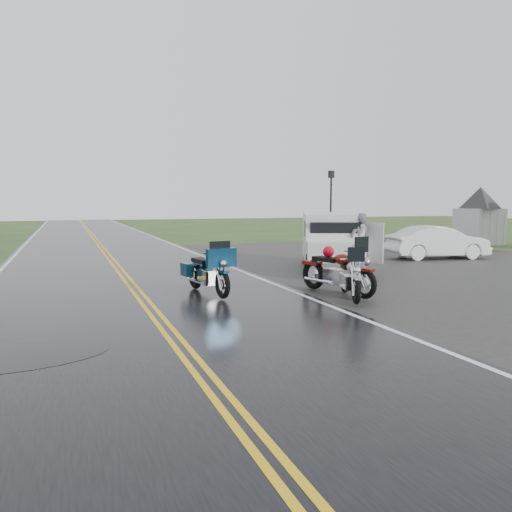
{
  "coord_description": "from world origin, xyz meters",
  "views": [
    {
      "loc": [
        -1.65,
        -9.68,
        2.35
      ],
      "look_at": [
        2.8,
        2.0,
        1.0
      ],
      "focal_mm": 35.0,
      "sensor_mm": 36.0,
      "label": 1
    }
  ],
  "objects_px": {
    "motorcycle_silver": "(356,279)",
    "lamp_post_far_right": "(331,208)",
    "sedan_white": "(438,243)",
    "visitor_center": "(480,201)",
    "person_at_van": "(360,246)",
    "van_white": "(310,245)",
    "motorcycle_red": "(365,271)",
    "motorcycle_teal": "(222,273)"
  },
  "relations": [
    {
      "from": "visitor_center",
      "to": "sedan_white",
      "type": "xyz_separation_m",
      "value": [
        -7.31,
        -5.16,
        -1.73
      ]
    },
    {
      "from": "motorcycle_teal",
      "to": "van_white",
      "type": "relative_size",
      "value": 0.46
    },
    {
      "from": "lamp_post_far_right",
      "to": "person_at_van",
      "type": "bearing_deg",
      "value": -114.94
    },
    {
      "from": "visitor_center",
      "to": "motorcycle_teal",
      "type": "height_order",
      "value": "visitor_center"
    },
    {
      "from": "visitor_center",
      "to": "lamp_post_far_right",
      "type": "bearing_deg",
      "value": 162.8
    },
    {
      "from": "motorcycle_red",
      "to": "van_white",
      "type": "bearing_deg",
      "value": 67.1
    },
    {
      "from": "motorcycle_teal",
      "to": "person_at_van",
      "type": "relative_size",
      "value": 1.18
    },
    {
      "from": "motorcycle_red",
      "to": "sedan_white",
      "type": "distance_m",
      "value": 10.17
    },
    {
      "from": "person_at_van",
      "to": "lamp_post_far_right",
      "type": "relative_size",
      "value": 0.48
    },
    {
      "from": "person_at_van",
      "to": "sedan_white",
      "type": "height_order",
      "value": "person_at_van"
    },
    {
      "from": "van_white",
      "to": "lamp_post_far_right",
      "type": "distance_m",
      "value": 12.13
    },
    {
      "from": "motorcycle_silver",
      "to": "lamp_post_far_right",
      "type": "height_order",
      "value": "lamp_post_far_right"
    },
    {
      "from": "motorcycle_red",
      "to": "motorcycle_teal",
      "type": "bearing_deg",
      "value": 144.08
    },
    {
      "from": "motorcycle_silver",
      "to": "person_at_van",
      "type": "xyz_separation_m",
      "value": [
        2.55,
        3.89,
        0.36
      ]
    },
    {
      "from": "person_at_van",
      "to": "sedan_white",
      "type": "xyz_separation_m",
      "value": [
        5.74,
        3.11,
        -0.32
      ]
    },
    {
      "from": "motorcycle_red",
      "to": "lamp_post_far_right",
      "type": "xyz_separation_m",
      "value": [
        7.05,
        14.19,
        1.32
      ]
    },
    {
      "from": "motorcycle_silver",
      "to": "lamp_post_far_right",
      "type": "relative_size",
      "value": 0.52
    },
    {
      "from": "visitor_center",
      "to": "van_white",
      "type": "bearing_deg",
      "value": -152.01
    },
    {
      "from": "motorcycle_teal",
      "to": "person_at_van",
      "type": "bearing_deg",
      "value": 14.86
    },
    {
      "from": "visitor_center",
      "to": "motorcycle_silver",
      "type": "relative_size",
      "value": 7.47
    },
    {
      "from": "motorcycle_red",
      "to": "person_at_van",
      "type": "xyz_separation_m",
      "value": [
        2.05,
        3.43,
        0.26
      ]
    },
    {
      "from": "motorcycle_red",
      "to": "visitor_center",
      "type": "bearing_deg",
      "value": 23.24
    },
    {
      "from": "motorcycle_red",
      "to": "motorcycle_teal",
      "type": "xyz_separation_m",
      "value": [
        -3.13,
        1.23,
        -0.04
      ]
    },
    {
      "from": "motorcycle_red",
      "to": "person_at_van",
      "type": "relative_size",
      "value": 1.24
    },
    {
      "from": "motorcycle_red",
      "to": "motorcycle_silver",
      "type": "bearing_deg",
      "value": -152.58
    },
    {
      "from": "van_white",
      "to": "person_at_van",
      "type": "relative_size",
      "value": 2.58
    },
    {
      "from": "person_at_van",
      "to": "visitor_center",
      "type": "bearing_deg",
      "value": -153.8
    },
    {
      "from": "visitor_center",
      "to": "lamp_post_far_right",
      "type": "xyz_separation_m",
      "value": [
        -8.05,
        2.49,
        -0.35
      ]
    },
    {
      "from": "motorcycle_red",
      "to": "person_at_van",
      "type": "distance_m",
      "value": 4.01
    },
    {
      "from": "visitor_center",
      "to": "lamp_post_far_right",
      "type": "relative_size",
      "value": 3.9
    },
    {
      "from": "motorcycle_teal",
      "to": "visitor_center",
      "type": "bearing_deg",
      "value": 21.63
    },
    {
      "from": "visitor_center",
      "to": "motorcycle_red",
      "type": "xyz_separation_m",
      "value": [
        -15.1,
        -11.7,
        -1.67
      ]
    },
    {
      "from": "person_at_van",
      "to": "motorcycle_teal",
      "type": "bearing_deg",
      "value": 16.97
    },
    {
      "from": "van_white",
      "to": "sedan_white",
      "type": "relative_size",
      "value": 1.25
    },
    {
      "from": "visitor_center",
      "to": "person_at_van",
      "type": "relative_size",
      "value": 8.07
    },
    {
      "from": "motorcycle_teal",
      "to": "motorcycle_silver",
      "type": "height_order",
      "value": "motorcycle_teal"
    },
    {
      "from": "motorcycle_silver",
      "to": "van_white",
      "type": "height_order",
      "value": "van_white"
    },
    {
      "from": "motorcycle_silver",
      "to": "person_at_van",
      "type": "bearing_deg",
      "value": 78.31
    },
    {
      "from": "van_white",
      "to": "lamp_post_far_right",
      "type": "bearing_deg",
      "value": 82.61
    },
    {
      "from": "person_at_van",
      "to": "van_white",
      "type": "bearing_deg",
      "value": -26.69
    },
    {
      "from": "sedan_white",
      "to": "lamp_post_far_right",
      "type": "bearing_deg",
      "value": 15.59
    },
    {
      "from": "motorcycle_silver",
      "to": "person_at_van",
      "type": "height_order",
      "value": "person_at_van"
    }
  ]
}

